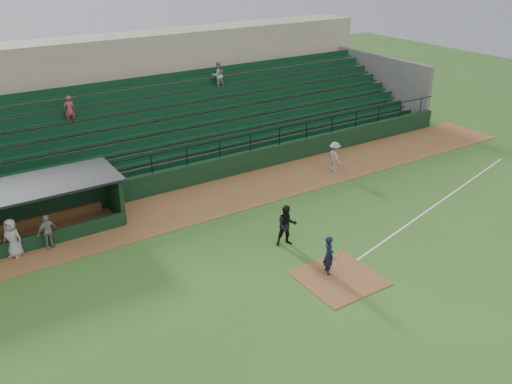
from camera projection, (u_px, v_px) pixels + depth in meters
ground at (322, 266)px, 22.07m from camera, size 90.00×90.00×0.00m
warning_track at (225, 196)px, 28.15m from camera, size 40.00×4.00×0.03m
home_plate_dirt at (339, 278)px, 21.31m from camera, size 3.00×3.00×0.03m
foul_line at (432, 208)px, 26.93m from camera, size 17.49×4.44×0.01m
stadium_structure at (156, 114)px, 33.62m from camera, size 38.00×13.08×6.40m
dugout at (16, 207)px, 23.98m from camera, size 8.90×3.20×2.42m
batter_at_plate at (329, 255)px, 21.27m from camera, size 1.08×0.72×1.68m
umpire at (287, 226)px, 23.27m from camera, size 1.10×0.98×1.88m
runner at (335, 157)px, 30.79m from camera, size 0.79×1.20×1.74m
dugout_player_a at (47, 232)px, 23.03m from camera, size 1.00×0.69×1.57m
dugout_player_b at (12, 238)px, 22.39m from camera, size 0.99×0.98×1.73m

